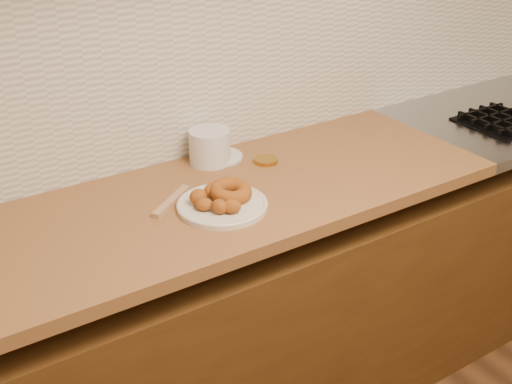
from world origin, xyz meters
The scene contains 11 objects.
wall_back centered at (0.00, 2.00, 1.35)m, with size 4.00×0.02×2.70m, color tan.
base_cabinet centered at (0.00, 1.69, 0.39)m, with size 3.60×0.60×0.77m, color #513113.
butcher_block centered at (-0.65, 1.69, 0.88)m, with size 2.30×0.62×0.04m, color brown.
backsplash centered at (0.00, 1.99, 1.20)m, with size 3.60×0.02×0.60m, color beige.
donut_plate centered at (-0.39, 1.61, 0.91)m, with size 0.26×0.26×0.01m, color beige.
ring_donut centered at (-0.35, 1.63, 0.94)m, with size 0.12×0.12×0.04m, color #A05F24.
fried_dough_chunks centered at (-0.42, 1.61, 0.94)m, with size 0.13×0.18×0.05m.
plastic_tub centered at (-0.27, 1.90, 0.96)m, with size 0.13×0.13×0.11m, color silver.
tub_lid centered at (-0.23, 1.91, 0.90)m, with size 0.15×0.15×0.01m, color silver.
brass_jar_lid centered at (-0.12, 1.80, 0.91)m, with size 0.08×0.08×0.01m, color #B1822A.
wooden_utensil centered at (-0.50, 1.71, 0.91)m, with size 0.19×0.02×0.01m, color #A97D59.
Camera 1 is at (-1.17, 0.23, 1.78)m, focal length 45.00 mm.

